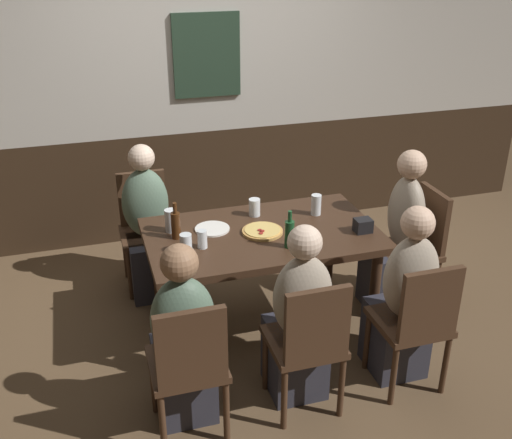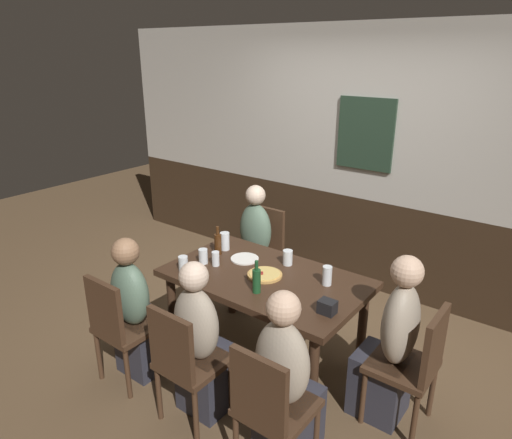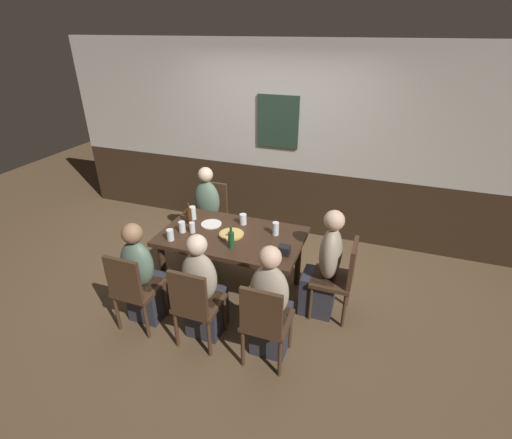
{
  "view_description": "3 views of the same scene",
  "coord_description": "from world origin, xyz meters",
  "views": [
    {
      "loc": [
        -1.05,
        -3.35,
        2.51
      ],
      "look_at": [
        -0.04,
        -0.0,
        0.84
      ],
      "focal_mm": 42.28,
      "sensor_mm": 36.0,
      "label": 1
    },
    {
      "loc": [
        1.84,
        -2.53,
        2.35
      ],
      "look_at": [
        -0.2,
        0.15,
        1.11
      ],
      "focal_mm": 32.29,
      "sensor_mm": 36.0,
      "label": 2
    },
    {
      "loc": [
        1.41,
        -3.16,
        2.72
      ],
      "look_at": [
        0.24,
        0.1,
        0.92
      ],
      "focal_mm": 26.17,
      "sensor_mm": 36.0,
      "label": 3
    }
  ],
  "objects": [
    {
      "name": "pint_glass_pale",
      "position": [
        -0.42,
        -0.1,
        0.79
      ],
      "size": [
        0.06,
        0.06,
        0.12
      ],
      "color": "silver",
      "rests_on": "dining_table"
    },
    {
      "name": "beer_bottle_green",
      "position": [
        0.1,
        -0.24,
        0.84
      ],
      "size": [
        0.06,
        0.06,
        0.24
      ],
      "color": "#194723",
      "rests_on": "dining_table"
    },
    {
      "name": "chair_right_near",
      "position": [
        0.67,
        -0.87,
        0.5
      ],
      "size": [
        0.4,
        0.4,
        0.88
      ],
      "color": "#422B1C",
      "rests_on": "ground_plane"
    },
    {
      "name": "chair_left_far",
      "position": [
        -0.67,
        0.87,
        0.5
      ],
      "size": [
        0.4,
        0.4,
        0.88
      ],
      "color": "#422B1C",
      "rests_on": "ground_plane"
    },
    {
      "name": "plate_white_large",
      "position": [
        -0.3,
        0.13,
        0.75
      ],
      "size": [
        0.23,
        0.23,
        0.01
      ],
      "primitive_type": "cylinder",
      "color": "white",
      "rests_on": "dining_table"
    },
    {
      "name": "wall_back",
      "position": [
        0.0,
        1.65,
        1.3
      ],
      "size": [
        6.4,
        0.13,
        2.6
      ],
      "color": "#332316",
      "rests_on": "ground_plane"
    },
    {
      "name": "person_head_east",
      "position": [
        1.01,
        0.0,
        0.51
      ],
      "size": [
        0.37,
        0.34,
        1.2
      ],
      "color": "#2D2D38",
      "rests_on": "ground_plane"
    },
    {
      "name": "chair_mid_near",
      "position": [
        0.0,
        -0.87,
        0.5
      ],
      "size": [
        0.4,
        0.4,
        0.88
      ],
      "color": "#422B1C",
      "rests_on": "ground_plane"
    },
    {
      "name": "condiment_caddy",
      "position": [
        0.63,
        -0.18,
        0.79
      ],
      "size": [
        0.11,
        0.09,
        0.09
      ],
      "primitive_type": "cube",
      "color": "black",
      "rests_on": "dining_table"
    },
    {
      "name": "person_right_near",
      "position": [
        0.67,
        -0.7,
        0.49
      ],
      "size": [
        0.34,
        0.37,
        1.16
      ],
      "color": "#2D2D38",
      "rests_on": "ground_plane"
    },
    {
      "name": "pizza",
      "position": [
        -0.0,
        -0.01,
        0.75
      ],
      "size": [
        0.27,
        0.27,
        0.03
      ],
      "color": "tan",
      "rests_on": "dining_table"
    },
    {
      "name": "beer_glass_tall",
      "position": [
        -0.53,
        -0.12,
        0.8
      ],
      "size": [
        0.07,
        0.07,
        0.12
      ],
      "color": "silver",
      "rests_on": "dining_table"
    },
    {
      "name": "person_left_far",
      "position": [
        -0.67,
        0.7,
        0.49
      ],
      "size": [
        0.34,
        0.37,
        1.16
      ],
      "color": "#2D2D38",
      "rests_on": "ground_plane"
    },
    {
      "name": "beer_bottle_brown",
      "position": [
        -0.55,
        0.08,
        0.84
      ],
      "size": [
        0.06,
        0.06,
        0.25
      ],
      "color": "#42230F",
      "rests_on": "dining_table"
    },
    {
      "name": "dining_table",
      "position": [
        0.0,
        0.0,
        0.65
      ],
      "size": [
        1.51,
        0.9,
        0.74
      ],
      "color": "#382316",
      "rests_on": "ground_plane"
    },
    {
      "name": "chair_left_near",
      "position": [
        -0.67,
        -0.87,
        0.5
      ],
      "size": [
        0.4,
        0.4,
        0.88
      ],
      "color": "#422B1C",
      "rests_on": "ground_plane"
    },
    {
      "name": "beer_glass_half",
      "position": [
        0.44,
        0.16,
        0.8
      ],
      "size": [
        0.07,
        0.07,
        0.14
      ],
      "color": "silver",
      "rests_on": "dining_table"
    },
    {
      "name": "tumbler_water",
      "position": [
        -0.55,
        -0.32,
        0.79
      ],
      "size": [
        0.07,
        0.07,
        0.12
      ],
      "color": "silver",
      "rests_on": "dining_table"
    },
    {
      "name": "highball_clear",
      "position": [
        -0.56,
        0.19,
        0.81
      ],
      "size": [
        0.08,
        0.08,
        0.15
      ],
      "color": "silver",
      "rests_on": "dining_table"
    },
    {
      "name": "tumbler_short",
      "position": [
        0.03,
        0.26,
        0.8
      ],
      "size": [
        0.08,
        0.08,
        0.12
      ],
      "color": "silver",
      "rests_on": "dining_table"
    },
    {
      "name": "person_mid_near",
      "position": [
        0.0,
        -0.7,
        0.48
      ],
      "size": [
        0.34,
        0.37,
        1.14
      ],
      "color": "#2D2D38",
      "rests_on": "ground_plane"
    },
    {
      "name": "chair_head_east",
      "position": [
        1.17,
        0.0,
        0.5
      ],
      "size": [
        0.4,
        0.4,
        0.88
      ],
      "color": "#422B1C",
      "rests_on": "ground_plane"
    },
    {
      "name": "ground_plane",
      "position": [
        0.0,
        0.0,
        0.0
      ],
      "size": [
        12.0,
        12.0,
        0.0
      ],
      "primitive_type": "plane",
      "color": "brown"
    },
    {
      "name": "person_left_near",
      "position": [
        -0.67,
        -0.7,
        0.47
      ],
      "size": [
        0.34,
        0.37,
        1.12
      ],
      "color": "#2D2D38",
      "rests_on": "ground_plane"
    }
  ]
}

